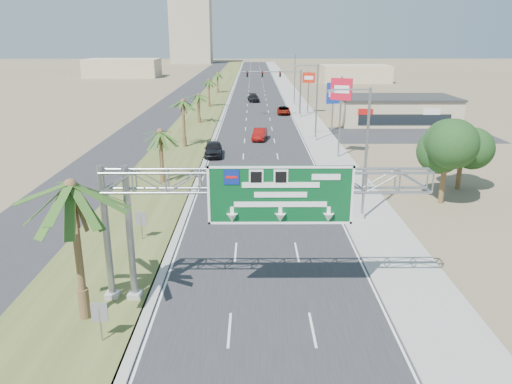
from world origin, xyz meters
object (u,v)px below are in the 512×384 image
object	(u,v)px
car_far	(253,98)
pole_sign_blue	(333,95)
store_building	(396,111)
car_mid_lane	(260,134)
car_right_lane	(284,111)
signal_mast	(289,89)
sign_gantry	(249,192)
car_left_lane	(213,149)
palm_near	(71,186)
pole_sign_red_far	(309,81)
pole_sign_red_near	(341,94)

from	to	relation	value
car_far	pole_sign_blue	world-z (taller)	pole_sign_blue
store_building	car_mid_lane	bearing A→B (deg)	-148.76
car_mid_lane	car_right_lane	bearing A→B (deg)	86.31
signal_mast	store_building	xyz separation A→B (m)	(16.83, -5.97, -2.85)
signal_mast	car_right_lane	world-z (taller)	signal_mast
sign_gantry	car_left_lane	bearing A→B (deg)	97.62
signal_mast	store_building	bearing A→B (deg)	-19.54
car_left_lane	car_far	world-z (taller)	car_left_lane
sign_gantry	palm_near	distance (m)	8.41
car_left_lane	pole_sign_blue	size ratio (longest dim) A/B	0.69
car_far	car_mid_lane	bearing A→B (deg)	-95.40
store_building	car_left_lane	xyz separation A→B (m)	(-27.50, -22.89, -1.14)
pole_sign_blue	palm_near	bearing A→B (deg)	-111.41
car_mid_lane	pole_sign_red_far	size ratio (longest dim) A/B	0.62
car_mid_lane	sign_gantry	bearing A→B (deg)	-83.84
car_far	pole_sign_blue	bearing A→B (deg)	-78.28
signal_mast	car_left_lane	bearing A→B (deg)	-110.29
palm_near	car_mid_lane	distance (m)	46.03
car_far	pole_sign_blue	xyz separation A→B (m)	(11.49, -34.82, 4.54)
sign_gantry	pole_sign_blue	xyz separation A→B (m)	(11.77, 48.85, -0.74)
car_far	pole_sign_red_near	world-z (taller)	pole_sign_red_near
pole_sign_blue	car_left_lane	bearing A→B (deg)	-135.98
signal_mast	store_building	size ratio (longest dim) A/B	0.57
palm_near	sign_gantry	bearing A→B (deg)	13.32
pole_sign_red_far	signal_mast	bearing A→B (deg)	-132.66
car_mid_lane	car_far	bearing A→B (deg)	98.78
palm_near	pole_sign_red_near	world-z (taller)	pole_sign_red_near
car_left_lane	pole_sign_red_near	bearing A→B (deg)	-5.51
sign_gantry	car_mid_lane	world-z (taller)	sign_gantry
car_far	car_right_lane	bearing A→B (deg)	-79.72
signal_mast	pole_sign_red_near	bearing A→B (deg)	-82.62
pole_sign_blue	sign_gantry	bearing A→B (deg)	-103.55
car_mid_lane	pole_sign_red_near	distance (m)	15.09
car_mid_lane	pole_sign_red_near	xyz separation A→B (m)	(8.96, -10.26, 6.48)
car_mid_lane	pole_sign_red_near	world-z (taller)	pole_sign_red_near
store_building	pole_sign_red_near	size ratio (longest dim) A/B	1.96
signal_mast	pole_sign_red_near	size ratio (longest dim) A/B	1.12
sign_gantry	car_far	distance (m)	83.83
car_left_lane	car_mid_lane	size ratio (longest dim) A/B	1.08
signal_mast	car_left_lane	world-z (taller)	signal_mast
car_left_lane	car_right_lane	size ratio (longest dim) A/B	1.05
signal_mast	pole_sign_red_near	xyz separation A→B (m)	(3.83, -29.55, 2.40)
palm_near	car_far	world-z (taller)	palm_near
sign_gantry	pole_sign_blue	world-z (taller)	sign_gantry
car_left_lane	store_building	bearing A→B (deg)	36.99
store_building	car_mid_lane	size ratio (longest dim) A/B	3.85
sign_gantry	pole_sign_red_far	size ratio (longest dim) A/B	2.24
palm_near	signal_mast	xyz separation A→B (m)	(14.37, 63.97, -2.08)
signal_mast	pole_sign_red_far	distance (m)	5.74
palm_near	signal_mast	distance (m)	65.60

